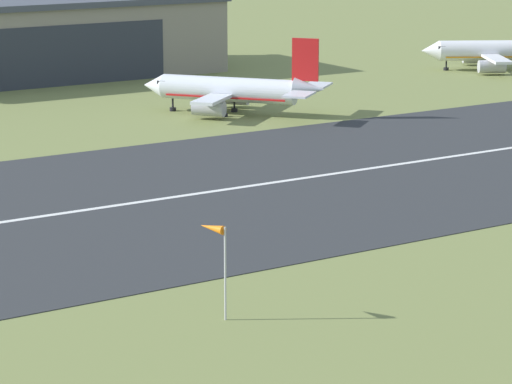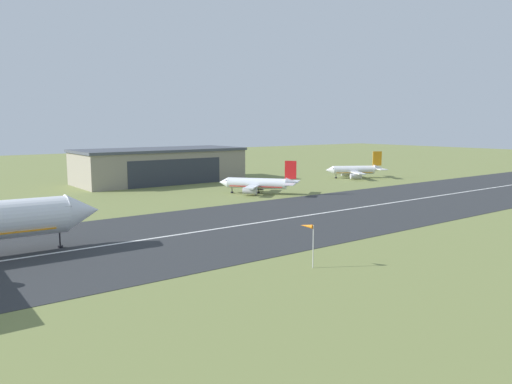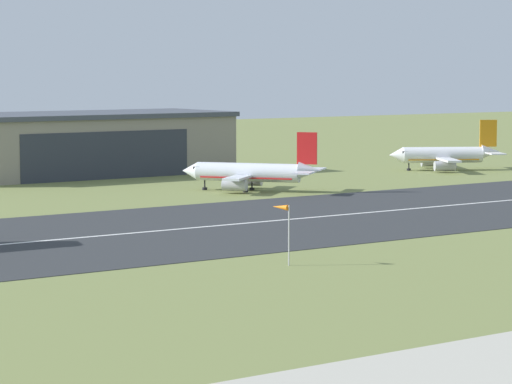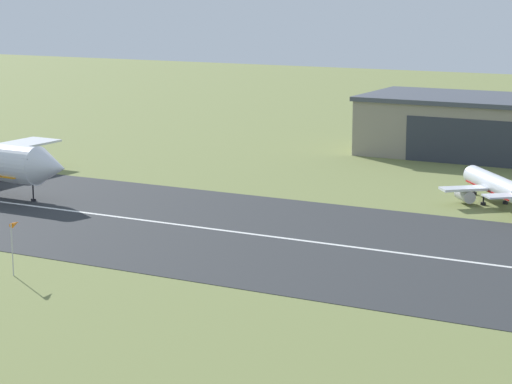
# 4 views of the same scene
# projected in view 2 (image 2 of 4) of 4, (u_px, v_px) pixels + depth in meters

# --- Properties ---
(runway_strip) EXTENTS (416.31, 46.36, 0.06)m
(runway_strip) POSITION_uv_depth(u_px,v_px,m) (329.00, 212.00, 116.88)
(runway_strip) COLOR #2B2D30
(runway_strip) RESTS_ON ground_plane
(runway_centreline) EXTENTS (374.68, 0.70, 0.01)m
(runway_centreline) POSITION_uv_depth(u_px,v_px,m) (329.00, 212.00, 116.87)
(runway_centreline) COLOR silver
(runway_centreline) RESTS_ON runway_strip
(hangar_building) EXTENTS (58.44, 25.09, 11.95)m
(hangar_building) POSITION_uv_depth(u_px,v_px,m) (160.00, 165.00, 177.01)
(hangar_building) COLOR gray
(hangar_building) RESTS_ON ground_plane
(airplane_parked_west) EXTENTS (23.32, 21.73, 10.15)m
(airplane_parked_west) POSITION_uv_depth(u_px,v_px,m) (354.00, 170.00, 190.59)
(airplane_parked_west) COLOR white
(airplane_parked_west) RESTS_ON ground_plane
(airplane_parked_centre) EXTENTS (20.97, 23.23, 10.00)m
(airplane_parked_centre) POSITION_uv_depth(u_px,v_px,m) (258.00, 184.00, 147.11)
(airplane_parked_centre) COLOR silver
(airplane_parked_centre) RESTS_ON ground_plane
(windsock_pole) EXTENTS (1.18, 2.19, 6.33)m
(windsock_pole) POSITION_uv_depth(u_px,v_px,m) (307.00, 229.00, 71.60)
(windsock_pole) COLOR #B7B7BC
(windsock_pole) RESTS_ON ground_plane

